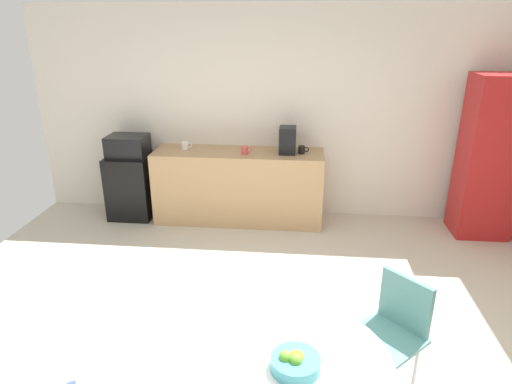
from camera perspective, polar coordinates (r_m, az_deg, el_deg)
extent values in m
plane|color=beige|center=(3.52, -2.22, -21.80)|extent=(6.00, 6.00, 0.00)
cube|color=silver|center=(5.67, 1.71, 9.94)|extent=(6.00, 0.10, 2.60)
cube|color=tan|center=(5.60, -2.23, 0.75)|extent=(2.08, 0.60, 0.90)
cube|color=black|center=(5.96, -15.58, 0.76)|extent=(0.54, 0.54, 0.81)
cube|color=black|center=(5.81, -16.10, 5.71)|extent=(0.48, 0.38, 0.26)
cube|color=#B21E1E|center=(5.74, 27.70, 3.88)|extent=(0.60, 0.50, 1.87)
cylinder|color=white|center=(2.51, 4.38, -20.97)|extent=(1.08, 1.08, 0.03)
cylinder|color=silver|center=(3.32, 11.71, -20.62)|extent=(0.02, 0.02, 0.42)
cylinder|color=silver|center=(3.40, 19.71, -20.45)|extent=(0.02, 0.02, 0.42)
cylinder|color=silver|center=(3.52, 15.21, -18.19)|extent=(0.02, 0.02, 0.42)
cube|color=teal|center=(3.21, 16.17, -17.56)|extent=(0.59, 0.59, 0.03)
cube|color=teal|center=(3.22, 18.59, -13.20)|extent=(0.29, 0.30, 0.38)
cylinder|color=teal|center=(2.43, 5.07, -21.01)|extent=(0.26, 0.26, 0.07)
sphere|color=orange|center=(2.41, 5.23, -20.25)|extent=(0.07, 0.07, 0.07)
sphere|color=#66B233|center=(2.40, 3.82, -20.33)|extent=(0.07, 0.07, 0.07)
sphere|color=#66B233|center=(2.39, 5.11, -20.66)|extent=(0.07, 0.07, 0.07)
cylinder|color=#D84C4C|center=(5.35, -1.48, 5.36)|extent=(0.08, 0.08, 0.09)
torus|color=#D84C4C|center=(5.34, -0.86, 5.39)|extent=(0.06, 0.01, 0.06)
cylinder|color=black|center=(5.40, 5.85, 5.40)|extent=(0.08, 0.08, 0.09)
torus|color=black|center=(5.39, 6.47, 5.43)|extent=(0.06, 0.01, 0.06)
cylinder|color=white|center=(5.63, -9.08, 5.90)|extent=(0.08, 0.08, 0.09)
torus|color=white|center=(5.61, -8.51, 5.94)|extent=(0.06, 0.01, 0.06)
cube|color=black|center=(5.37, 4.06, 6.64)|extent=(0.20, 0.24, 0.32)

